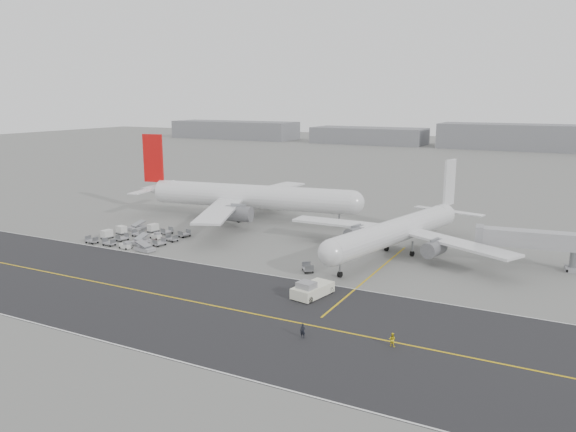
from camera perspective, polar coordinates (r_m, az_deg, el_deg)
The scene contains 11 objects.
ground at distance 102.61m, azimuth -8.61°, elevation -4.43°, with size 700.00×700.00×0.00m, color gray.
taxiway at distance 86.23m, azimuth -12.94°, elevation -7.80°, with size 220.00×59.00×0.03m.
horizon_buildings at distance 341.75m, azimuth 22.65°, elevation 6.24°, with size 520.00×28.00×28.00m, color gray, non-canonical shape.
airliner_a at distance 133.56m, azimuth -4.34°, elevation 2.02°, with size 57.28×56.28×19.85m.
airliner_b at distance 106.17m, azimuth 11.26°, elevation -1.38°, with size 44.71×45.75×16.06m.
pushback_tug at distance 83.16m, azimuth 2.44°, elevation -7.48°, with size 4.58×9.15×2.57m.
jet_bridge at distance 104.65m, azimuth 23.23°, elevation -2.33°, with size 17.78×5.34×6.64m.
gse_cluster at distance 119.49m, azimuth -14.85°, elevation -2.35°, with size 20.92×20.17×1.87m, color gray, non-canonical shape.
stray_dolly at distance 94.77m, azimuth 2.01°, elevation -5.68°, with size 1.51×2.45×1.51m, color silver, non-canonical shape.
ground_crew_a at distance 69.63m, azimuth 1.51°, elevation -11.58°, with size 0.67×0.44×1.83m, color black.
ground_crew_b at distance 68.57m, azimuth 10.54°, elevation -12.24°, with size 0.82×0.64×1.69m, color yellow.
Camera 1 is at (58.33, -79.36, 28.75)m, focal length 35.00 mm.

